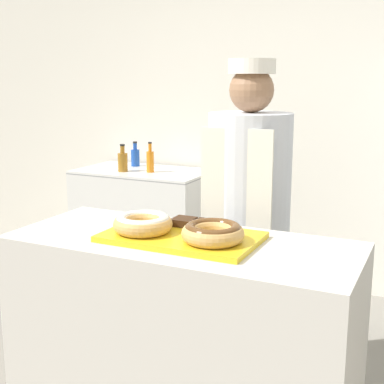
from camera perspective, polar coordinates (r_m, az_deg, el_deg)
name	(u,v)px	position (r m, az deg, el deg)	size (l,w,h in m)	color
wall_back	(309,112)	(4.11, 12.41, 8.38)	(8.00, 0.06, 2.70)	silver
display_counter	(182,346)	(2.37, -1.08, -16.09)	(1.44, 0.60, 0.94)	beige
serving_tray	(181,237)	(2.18, -1.13, -4.81)	(0.63, 0.38, 0.02)	yellow
donut_light_glaze	(143,223)	(2.21, -5.27, -3.28)	(0.25, 0.25, 0.07)	tan
donut_chocolate_glaze	(213,232)	(2.07, 2.24, -4.27)	(0.25, 0.25, 0.07)	tan
brownie_back_left	(184,222)	(2.30, -0.88, -3.19)	(0.09, 0.09, 0.03)	#382111
brownie_back_right	(205,224)	(2.26, 1.42, -3.47)	(0.09, 0.09, 0.03)	#382111
baker_person	(248,220)	(2.76, 6.01, -3.03)	(0.42, 0.42, 1.68)	#4C4C51
chest_freezer	(144,222)	(4.38, -5.11, -3.26)	(1.05, 0.62, 0.88)	silver
bottle_blue	(135,157)	(4.48, -6.07, 3.77)	(0.07, 0.07, 0.21)	#1E4CB2
bottle_amber	(123,161)	(4.23, -7.40, 3.30)	(0.08, 0.08, 0.21)	#99661E
bottle_orange	(150,161)	(4.17, -4.48, 3.36)	(0.06, 0.06, 0.24)	orange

